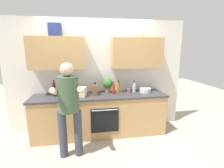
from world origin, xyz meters
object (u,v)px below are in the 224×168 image
at_px(bottle_wine, 54,89).
at_px(bottle_oil, 118,88).
at_px(person_standing, 69,103).
at_px(grocery_bag_rice, 80,92).
at_px(bottle_water, 134,88).
at_px(potted_herb, 108,85).
at_px(bottle_juice, 65,93).
at_px(cup_ceramic, 129,91).
at_px(bottle_hotsauce, 114,89).
at_px(cup_coffee, 72,92).
at_px(mixing_bowl, 145,90).
at_px(knife_block, 95,90).

distance_m(bottle_wine, bottle_oil, 1.37).
distance_m(person_standing, grocery_bag_rice, 0.68).
bearing_deg(bottle_water, grocery_bag_rice, -174.26).
xyz_separation_m(person_standing, grocery_bag_rice, (0.17, 0.65, 0.02)).
relative_size(person_standing, potted_herb, 5.24).
bearing_deg(bottle_juice, cup_ceramic, 9.01).
relative_size(bottle_hotsauce, cup_coffee, 2.86).
xyz_separation_m(cup_coffee, potted_herb, (0.79, 0.04, 0.14)).
distance_m(person_standing, potted_herb, 1.15).
relative_size(person_standing, cup_coffee, 16.65).
height_order(bottle_wine, potted_herb, bottle_wine).
relative_size(cup_coffee, mixing_bowl, 0.39).
xyz_separation_m(mixing_bowl, knife_block, (-1.13, -0.03, 0.06)).
relative_size(bottle_hotsauce, grocery_bag_rice, 1.11).
height_order(person_standing, grocery_bag_rice, person_standing).
height_order(cup_ceramic, knife_block, knife_block).
xyz_separation_m(bottle_water, mixing_bowl, (0.25, -0.05, -0.06)).
height_order(bottle_juice, bottle_water, bottle_juice).
xyz_separation_m(bottle_wine, bottle_hotsauce, (1.23, -0.07, -0.03)).
bearing_deg(cup_coffee, cup_ceramic, -2.65).
distance_m(bottle_oil, cup_ceramic, 0.25).
bearing_deg(bottle_wine, bottle_hotsauce, -3.40).
relative_size(knife_block, potted_herb, 0.89).
bearing_deg(knife_block, bottle_hotsauce, -4.76).
bearing_deg(bottle_wine, potted_herb, 4.65).
height_order(cup_ceramic, cup_coffee, same).
xyz_separation_m(knife_block, grocery_bag_rice, (-0.31, -0.04, -0.02)).
xyz_separation_m(bottle_wine, knife_block, (0.83, -0.04, -0.04)).
bearing_deg(cup_ceramic, grocery_bag_rice, -175.80).
bearing_deg(bottle_wine, person_standing, -64.64).
bearing_deg(mixing_bowl, knife_block, -178.60).
height_order(bottle_wine, grocery_bag_rice, bottle_wine).
relative_size(bottle_wine, grocery_bag_rice, 1.34).
height_order(bottle_hotsauce, mixing_bowl, bottle_hotsauce).
bearing_deg(knife_block, cup_ceramic, 2.59).
xyz_separation_m(cup_ceramic, potted_herb, (-0.45, 0.10, 0.14)).
xyz_separation_m(bottle_juice, grocery_bag_rice, (0.27, 0.13, -0.01)).
height_order(person_standing, bottle_oil, person_standing).
bearing_deg(cup_ceramic, potted_herb, 167.80).
xyz_separation_m(cup_ceramic, knife_block, (-0.75, -0.03, 0.06)).
bearing_deg(potted_herb, knife_block, -156.28).
bearing_deg(bottle_juice, mixing_bowl, 6.84).
xyz_separation_m(bottle_oil, bottle_hotsauce, (-0.14, -0.17, 0.01)).
distance_m(bottle_juice, bottle_water, 1.49).
height_order(bottle_hotsauce, grocery_bag_rice, bottle_hotsauce).
bearing_deg(person_standing, bottle_juice, 101.38).
bearing_deg(bottle_hotsauce, mixing_bowl, 4.71).
xyz_separation_m(person_standing, mixing_bowl, (1.62, 0.73, -0.03)).
distance_m(knife_block, grocery_bag_rice, 0.32).
distance_m(mixing_bowl, potted_herb, 0.85).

